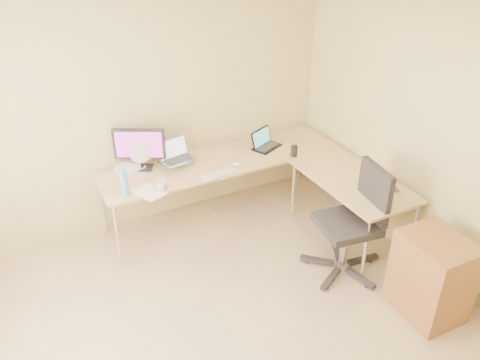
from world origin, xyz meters
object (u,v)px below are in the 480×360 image
laptop_center (177,151)px  water_bottle (124,183)px  mug (161,185)px  desk_main (223,188)px  monitor (140,149)px  keyboard (218,174)px  laptop_return (386,177)px  desk_return (349,210)px  laptop_black (267,139)px  office_chair (346,227)px  cabinet (431,278)px  desk_fan (140,156)px

laptop_center → water_bottle: 0.73m
laptop_center → mug: (-0.32, -0.38, -0.12)m
desk_main → water_bottle: water_bottle is taller
monitor → keyboard: bearing=-9.7°
desk_main → monitor: (-0.83, 0.20, 0.59)m
keyboard → monitor: bearing=132.8°
desk_main → laptop_return: 1.77m
desk_main → desk_return: size_ratio=2.04×
laptop_black → office_chair: 1.44m
mug → cabinet: bearing=-47.3°
water_bottle → office_chair: size_ratio=0.23×
desk_return → desk_main: bearing=134.3°
desk_fan → laptop_return: (1.96, -1.47, -0.02)m
laptop_center → mug: 0.51m
mug → cabinet: size_ratio=0.13×
laptop_center → mug: bearing=-142.0°
desk_fan → office_chair: 2.18m
desk_return → cabinet: size_ratio=1.63×
water_bottle → laptop_center: bearing=26.1°
laptop_center → desk_main: bearing=-22.0°
laptop_return → office_chair: 0.62m
cabinet → keyboard: bearing=122.3°
desk_return → office_chair: 0.53m
water_bottle → cabinet: bearing=-43.2°
laptop_return → water_bottle: bearing=85.5°
mug → water_bottle: bearing=169.6°
laptop_center → water_bottle: laptop_center is taller
office_chair → monitor: bearing=140.9°
office_chair → cabinet: bearing=-60.8°
desk_fan → laptop_return: bearing=-34.1°
desk_return → laptop_return: (0.15, -0.27, 0.49)m
desk_main → mug: (-0.79, -0.30, 0.41)m
desk_return → laptop_center: laptop_center is taller
laptop_black → keyboard: (-0.75, -0.32, -0.10)m
keyboard → office_chair: size_ratio=0.35×
desk_main → office_chair: bearing=-65.6°
laptop_black → mug: 1.40m
keyboard → mug: 0.61m
laptop_return → laptop_center: bearing=69.8°
water_bottle → cabinet: size_ratio=0.32×
desk_return → laptop_black: (-0.41, 1.02, 0.47)m
office_chair → keyboard: bearing=135.1°
laptop_black → laptop_return: size_ratio=0.88×
keyboard → desk_fan: (-0.65, 0.50, 0.14)m
desk_return → laptop_return: 0.58m
desk_main → monitor: monitor is taller
laptop_black → office_chair: (0.05, -1.39, -0.33)m
monitor → desk_fan: monitor is taller
laptop_center → cabinet: size_ratio=0.44×
monitor → keyboard: size_ratio=1.34×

